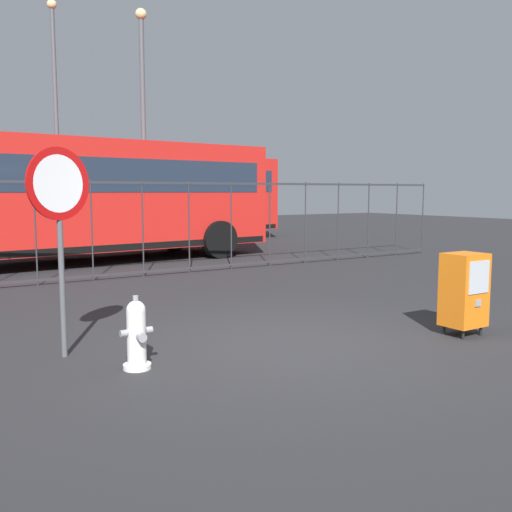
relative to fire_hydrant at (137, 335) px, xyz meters
The scene contains 9 objects.
ground_plane 1.87m from the fire_hydrant, ahead, with size 60.00×60.00×0.00m, color #262628.
fire_hydrant is the anchor object (origin of this frame).
newspaper_box_primary 3.99m from the fire_hydrant, 12.76° to the right, with size 0.48×0.42×1.02m.
stop_sign 1.57m from the fire_hydrant, 121.93° to the left, with size 0.71×0.31×2.23m.
fence_barrier 6.18m from the fire_hydrant, 72.57° to the left, with size 18.03×0.04×2.00m.
bus_near 9.09m from the fire_hydrant, 80.13° to the left, with size 10.67×3.46×3.00m.
bus_far 14.28m from the fire_hydrant, 68.83° to the left, with size 10.73×3.81×3.00m.
street_light_near_left 11.86m from the fire_hydrant, 67.92° to the left, with size 0.32×0.32×6.90m.
street_light_near_right 15.83m from the fire_hydrant, 79.06° to the left, with size 0.32×0.32×8.13m.
Camera 1 is at (-3.81, -5.23, 1.77)m, focal length 39.81 mm.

